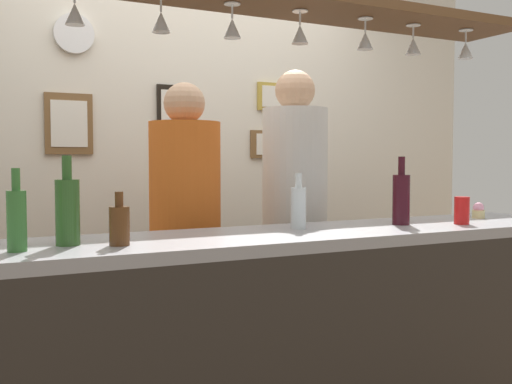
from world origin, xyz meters
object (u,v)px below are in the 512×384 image
bottle_beer_brown_stubby (119,224)px  drink_can (462,210)px  cupcake (478,211)px  picture_frame_crest (172,107)px  picture_frame_upper_small (273,97)px  picture_frame_lower_pair (271,144)px  bottle_wine_dark_red (401,198)px  wall_clock (74,34)px  bottle_beer_green_import (17,218)px  bottle_champagne_green (68,210)px  bottle_soda_clear (298,206)px  person_right_white_patterned_shirt (295,204)px  picture_frame_caricature (69,124)px  person_left_orange_shirt (185,222)px

bottle_beer_brown_stubby → drink_can: size_ratio=1.48×
cupcake → picture_frame_crest: (-1.11, 1.34, 0.57)m
bottle_beer_brown_stubby → picture_frame_crest: (0.68, 1.48, 0.54)m
drink_can → picture_frame_upper_small: 1.64m
drink_can → picture_frame_lower_pair: picture_frame_lower_pair is taller
bottle_wine_dark_red → picture_frame_crest: (-0.58, 1.40, 0.49)m
wall_clock → bottle_beer_green_import: bearing=-106.4°
bottle_champagne_green → cupcake: 1.95m
bottle_champagne_green → picture_frame_upper_small: 2.15m
bottle_soda_clear → drink_can: size_ratio=1.89×
bottle_champagne_green → picture_frame_lower_pair: 2.08m
bottle_champagne_green → picture_frame_lower_pair: (1.52, 1.40, 0.27)m
drink_can → picture_frame_crest: picture_frame_crest is taller
bottle_beer_green_import → bottle_champagne_green: bearing=23.4°
bottle_beer_green_import → picture_frame_upper_small: (1.69, 1.47, 0.60)m
person_right_white_patterned_shirt → bottle_beer_green_import: (-1.41, -0.71, 0.05)m
bottle_beer_green_import → drink_can: size_ratio=2.13×
picture_frame_caricature → drink_can: bearing=-46.3°
bottle_beer_brown_stubby → person_left_orange_shirt: bearing=55.8°
picture_frame_caricature → picture_frame_crest: (0.60, 0.00, 0.12)m
bottle_wine_dark_red → picture_frame_caricature: picture_frame_caricature is taller
person_right_white_patterned_shirt → cupcake: (0.70, -0.58, -0.02)m
person_right_white_patterned_shirt → bottle_wine_dark_red: size_ratio=5.89×
person_left_orange_shirt → picture_frame_lower_pair: person_left_orange_shirt is taller
person_right_white_patterned_shirt → picture_frame_crest: (-0.41, 0.76, 0.55)m
bottle_wine_dark_red → bottle_beer_green_import: bearing=-177.4°
picture_frame_upper_small → wall_clock: 1.29m
person_left_orange_shirt → person_right_white_patterned_shirt: size_ratio=0.94×
picture_frame_lower_pair → picture_frame_caricature: picture_frame_caricature is taller
bottle_soda_clear → cupcake: size_ratio=2.95×
bottle_wine_dark_red → drink_can: 0.28m
bottle_wine_dark_red → cupcake: (0.53, 0.06, -0.08)m
bottle_champagne_green → picture_frame_upper_small: bearing=42.5°
bottle_champagne_green → picture_frame_crest: picture_frame_crest is taller
cupcake → picture_frame_caricature: size_ratio=0.23×
person_right_white_patterned_shirt → bottle_champagne_green: person_right_white_patterned_shirt is taller
picture_frame_lower_pair → picture_frame_crest: size_ratio=1.15×
bottle_champagne_green → cupcake: (1.95, 0.06, -0.08)m
person_right_white_patterned_shirt → picture_frame_caricature: 1.34m
picture_frame_caricature → wall_clock: 0.50m
bottle_wine_dark_red → cupcake: 0.54m
person_right_white_patterned_shirt → bottle_wine_dark_red: bearing=-75.1°
person_left_orange_shirt → bottle_wine_dark_red: person_left_orange_shirt is taller
bottle_wine_dark_red → drink_can: size_ratio=2.46×
picture_frame_lower_pair → wall_clock: bearing=-179.7°
drink_can → bottle_beer_brown_stubby: bearing=179.1°
bottle_beer_brown_stubby → bottle_champagne_green: bearing=151.7°
person_right_white_patterned_shirt → person_left_orange_shirt: bearing=180.0°
bottle_champagne_green → wall_clock: size_ratio=1.36×
drink_can → picture_frame_caricature: (-1.44, 1.51, 0.43)m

